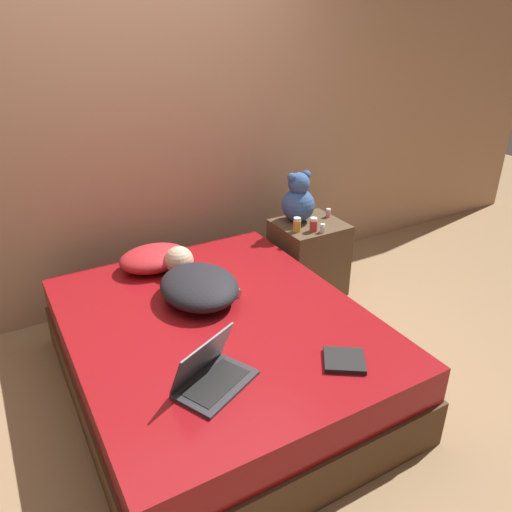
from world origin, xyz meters
TOP-DOWN VIEW (x-y plane):
  - ground_plane at (0.00, 0.00)m, footprint 12.00×12.00m
  - wall_back at (0.00, 1.22)m, footprint 8.00×0.06m
  - bed at (0.00, 0.00)m, footprint 1.54×1.87m
  - nightstand at (1.07, 0.66)m, footprint 0.47×0.44m
  - pillow at (-0.09, 0.72)m, footprint 0.44×0.34m
  - person_lying at (0.00, 0.28)m, footprint 0.46×0.71m
  - laptop at (-0.25, -0.46)m, footprint 0.42×0.36m
  - teddy_bear at (1.02, 0.74)m, footprint 0.24×0.24m
  - bottle_red at (1.00, 0.53)m, footprint 0.05×0.05m
  - bottle_amber at (0.90, 0.58)m, footprint 0.05×0.05m
  - bottle_pink at (1.26, 0.69)m, footprint 0.04×0.04m
  - bottle_clear at (1.05, 0.48)m, footprint 0.04×0.04m
  - book at (0.35, -0.64)m, footprint 0.26×0.25m

SIDE VIEW (x-z plane):
  - ground_plane at x=0.00m, z-range 0.00..0.00m
  - bed at x=0.00m, z-range 0.00..0.46m
  - nightstand at x=1.07m, z-range 0.00..0.56m
  - book at x=0.35m, z-range 0.47..0.49m
  - laptop at x=-0.25m, z-range 0.41..0.63m
  - pillow at x=-0.09m, z-range 0.47..0.61m
  - person_lying at x=0.00m, z-range 0.46..0.64m
  - bottle_clear at x=1.05m, z-range 0.56..0.62m
  - bottle_pink at x=1.26m, z-range 0.56..0.63m
  - bottle_red at x=1.00m, z-range 0.56..0.66m
  - bottle_amber at x=0.90m, z-range 0.56..0.66m
  - teddy_bear at x=1.02m, z-range 0.54..0.91m
  - wall_back at x=0.00m, z-range 0.00..2.60m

